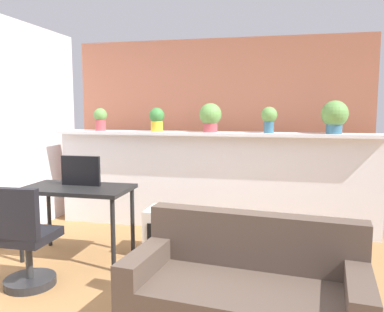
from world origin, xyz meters
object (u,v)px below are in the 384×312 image
(tv_monitor, at_px, (81,171))
(desk, at_px, (77,195))
(potted_plant_0, at_px, (100,118))
(potted_plant_3, at_px, (269,117))
(office_chair, at_px, (24,245))
(potted_plant_1, at_px, (157,119))
(potted_plant_4, at_px, (335,115))
(couch, at_px, (246,297))
(side_cube_shelf, at_px, (166,232))
(potted_plant_2, at_px, (211,116))

(tv_monitor, bearing_deg, desk, -92.84)
(desk, bearing_deg, potted_plant_0, 104.00)
(potted_plant_3, height_order, office_chair, potted_plant_3)
(potted_plant_1, height_order, potted_plant_4, potted_plant_4)
(potted_plant_3, relative_size, couch, 0.19)
(tv_monitor, height_order, side_cube_shelf, tv_monitor)
(potted_plant_0, distance_m, side_cube_shelf, 1.89)
(potted_plant_2, xyz_separation_m, side_cube_shelf, (-0.31, -0.92, -1.20))
(desk, xyz_separation_m, side_cube_shelf, (0.87, 0.27, -0.42))
(potted_plant_4, distance_m, office_chair, 3.51)
(side_cube_shelf, bearing_deg, potted_plant_0, 141.76)
(potted_plant_3, xyz_separation_m, tv_monitor, (-1.88, -1.11, -0.54))
(potted_plant_1, xyz_separation_m, tv_monitor, (-0.48, -1.12, -0.52))
(potted_plant_3, bearing_deg, potted_plant_1, 179.39)
(tv_monitor, relative_size, office_chair, 0.47)
(potted_plant_1, relative_size, tv_monitor, 0.71)
(potted_plant_3, distance_m, side_cube_shelf, 1.82)
(potted_plant_4, bearing_deg, tv_monitor, -157.05)
(tv_monitor, bearing_deg, potted_plant_4, 22.95)
(potted_plant_4, bearing_deg, potted_plant_2, -179.94)
(couch, bearing_deg, potted_plant_3, 88.34)
(potted_plant_1, relative_size, potted_plant_3, 0.97)
(side_cube_shelf, relative_size, couch, 0.31)
(potted_plant_1, height_order, side_cube_shelf, potted_plant_1)
(potted_plant_0, xyz_separation_m, desk, (0.30, -1.19, -0.76))
(desk, height_order, couch, couch)
(potted_plant_2, distance_m, couch, 2.61)
(potted_plant_2, height_order, potted_plant_4, potted_plant_4)
(potted_plant_4, distance_m, couch, 2.67)
(side_cube_shelf, bearing_deg, potted_plant_2, 71.38)
(side_cube_shelf, bearing_deg, office_chair, -133.07)
(potted_plant_0, distance_m, office_chair, 2.21)
(potted_plant_0, height_order, side_cube_shelf, potted_plant_0)
(side_cube_shelf, bearing_deg, potted_plant_1, 112.68)
(tv_monitor, xyz_separation_m, couch, (1.82, -1.14, -0.62))
(potted_plant_3, xyz_separation_m, potted_plant_4, (0.74, 0.01, 0.03))
(desk, bearing_deg, potted_plant_4, 24.38)
(potted_plant_4, relative_size, desk, 0.35)
(potted_plant_1, xyz_separation_m, office_chair, (-0.57, -1.96, -1.03))
(potted_plant_0, relative_size, potted_plant_4, 0.77)
(potted_plant_2, relative_size, potted_plant_3, 1.14)
(potted_plant_3, relative_size, potted_plant_4, 0.81)
(potted_plant_2, distance_m, potted_plant_3, 0.71)
(potted_plant_0, xyz_separation_m, side_cube_shelf, (1.16, -0.92, -1.17))
(potted_plant_1, height_order, couch, potted_plant_1)
(office_chair, bearing_deg, couch, -8.94)
(side_cube_shelf, bearing_deg, tv_monitor, -167.67)
(potted_plant_4, distance_m, side_cube_shelf, 2.33)
(potted_plant_2, height_order, side_cube_shelf, potted_plant_2)
(potted_plant_2, relative_size, couch, 0.22)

